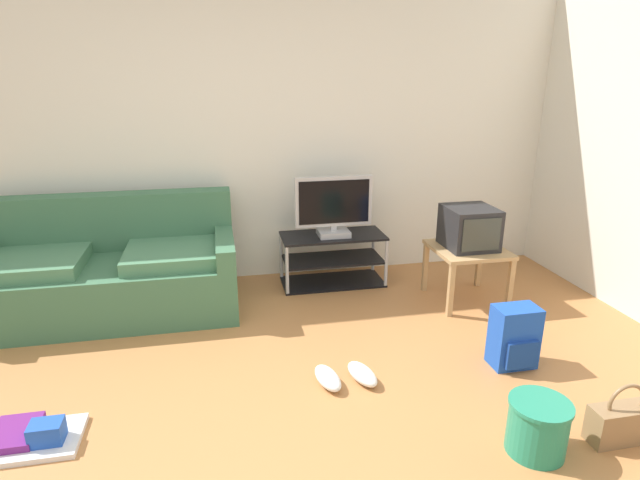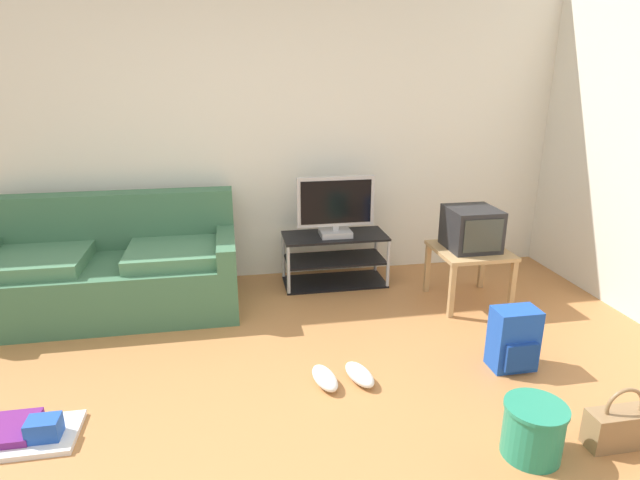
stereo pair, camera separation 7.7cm
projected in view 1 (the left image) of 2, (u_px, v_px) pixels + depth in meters
The scene contains 12 objects.
ground_plane at pixel (250, 459), 2.55m from camera, with size 9.00×9.80×0.02m, color #B27542.
wall_back at pixel (222, 128), 4.41m from camera, with size 9.00×0.10×2.70m, color silver.
couch at pixel (110, 272), 4.03m from camera, with size 1.93×0.88×0.88m.
tv_stand at pixel (333, 259), 4.59m from camera, with size 0.90×0.41×0.45m.
flat_tv at pixel (334, 207), 4.41m from camera, with size 0.67×0.22×0.52m.
side_table at pixel (468, 255), 4.19m from camera, with size 0.56×0.56×0.46m.
crt_tv at pixel (469, 228), 4.13m from camera, with size 0.38×0.40×0.33m.
backpack at pixel (514, 337), 3.30m from camera, with size 0.28×0.25×0.41m.
handbag at pixel (622, 422), 2.64m from camera, with size 0.35×0.13×0.33m.
cleaning_bucket at pixel (538, 425), 2.55m from camera, with size 0.30×0.30×0.28m.
sneakers_pair at pixel (345, 376), 3.15m from camera, with size 0.40×0.30×0.09m.
floor_tray at pixel (32, 437), 2.63m from camera, with size 0.47×0.34×0.14m.
Camera 1 is at (-0.08, -2.11, 1.82)m, focal length 28.99 mm.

